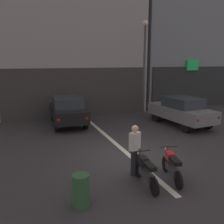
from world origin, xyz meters
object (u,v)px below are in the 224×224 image
(motorcycle_red_row_left_mid, at_px, (172,166))
(car_silver_down_street, at_px, (86,93))
(motorcycle_black_row_leftmost, at_px, (146,171))
(person_by_motorcycles, at_px, (135,150))
(trash_bin, at_px, (81,191))
(car_black_crossing_near, at_px, (68,110))
(car_grey_parked_kerbside, at_px, (181,110))
(street_lamp, at_px, (144,59))

(motorcycle_red_row_left_mid, bearing_deg, car_silver_down_street, 85.56)
(car_silver_down_street, relative_size, motorcycle_black_row_leftmost, 2.54)
(motorcycle_black_row_leftmost, bearing_deg, person_by_motorcycles, 92.07)
(trash_bin, bearing_deg, motorcycle_red_row_left_mid, 7.79)
(car_black_crossing_near, bearing_deg, car_grey_parked_kerbside, -21.78)
(car_black_crossing_near, xyz_separation_m, motorcycle_black_row_leftmost, (0.85, -7.84, -0.43))
(street_lamp, bearing_deg, car_silver_down_street, 108.43)
(car_grey_parked_kerbside, relative_size, car_silver_down_street, 0.99)
(car_black_crossing_near, relative_size, person_by_motorcycles, 2.51)
(motorcycle_red_row_left_mid, xyz_separation_m, trash_bin, (-2.97, -0.41, -0.03))
(motorcycle_black_row_leftmost, distance_m, person_by_motorcycles, 0.81)
(car_black_crossing_near, xyz_separation_m, person_by_motorcycles, (0.82, -7.13, -0.03))
(car_black_crossing_near, relative_size, car_grey_parked_kerbside, 0.99)
(street_lamp, relative_size, trash_bin, 7.20)
(car_grey_parked_kerbside, height_order, street_lamp, street_lamp)
(car_grey_parked_kerbside, bearing_deg, person_by_motorcycles, -137.90)
(car_silver_down_street, distance_m, street_lamp, 7.52)
(car_silver_down_street, bearing_deg, motorcycle_black_row_leftmost, -97.97)
(motorcycle_red_row_left_mid, bearing_deg, trash_bin, -172.21)
(car_silver_down_street, xyz_separation_m, street_lamp, (2.19, -6.58, 2.89))
(street_lamp, bearing_deg, trash_bin, -126.11)
(street_lamp, distance_m, trash_bin, 11.23)
(car_grey_parked_kerbside, xyz_separation_m, motorcycle_black_row_leftmost, (-5.19, -5.42, -0.43))
(motorcycle_black_row_leftmost, relative_size, trash_bin, 1.96)
(street_lamp, xyz_separation_m, motorcycle_red_row_left_mid, (-3.35, -8.25, -3.32))
(person_by_motorcycles, xyz_separation_m, trash_bin, (-2.02, -1.08, -0.43))
(car_silver_down_street, height_order, street_lamp, street_lamp)
(car_black_crossing_near, distance_m, car_silver_down_street, 7.62)
(car_grey_parked_kerbside, distance_m, street_lamp, 4.17)
(car_black_crossing_near, distance_m, motorcycle_red_row_left_mid, 8.01)
(car_silver_down_street, relative_size, person_by_motorcycles, 2.55)
(car_black_crossing_near, relative_size, trash_bin, 4.93)
(car_silver_down_street, xyz_separation_m, trash_bin, (-4.12, -15.24, -0.46))
(motorcycle_black_row_leftmost, height_order, motorcycle_red_row_left_mid, same)
(car_grey_parked_kerbside, relative_size, motorcycle_black_row_leftmost, 2.53)
(car_silver_down_street, bearing_deg, street_lamp, -71.57)
(car_silver_down_street, bearing_deg, car_black_crossing_near, -112.58)
(street_lamp, relative_size, motorcycle_red_row_left_mid, 3.74)
(car_silver_down_street, xyz_separation_m, motorcycle_black_row_leftmost, (-2.08, -14.88, -0.43))
(car_grey_parked_kerbside, xyz_separation_m, trash_bin, (-7.23, -5.79, -0.46))
(motorcycle_black_row_leftmost, distance_m, trash_bin, 2.07)
(car_black_crossing_near, relative_size, motorcycle_black_row_leftmost, 2.51)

